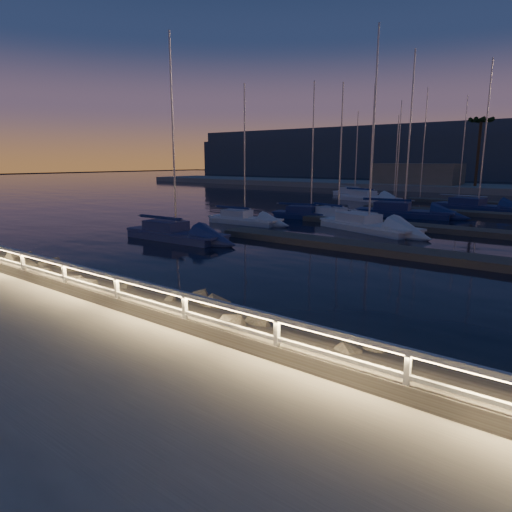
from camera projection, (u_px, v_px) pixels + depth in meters
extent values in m
plane|color=#A09C91|center=(161.00, 322.00, 12.87)|extent=(400.00, 400.00, 0.00)
cube|color=#A09C91|center=(81.00, 355.00, 10.96)|extent=(240.00, 5.00, 0.20)
cube|color=slate|center=(199.00, 318.00, 14.09)|extent=(240.00, 3.45, 1.29)
plane|color=black|center=(163.00, 362.00, 13.12)|extent=(400.00, 400.00, 0.00)
cube|color=silver|center=(23.00, 266.00, 17.57)|extent=(0.11, 0.11, 1.00)
cube|color=silver|center=(65.00, 278.00, 15.77)|extent=(0.11, 0.11, 1.00)
cube|color=silver|center=(117.00, 293.00, 13.97)|extent=(0.11, 0.11, 1.00)
cube|color=silver|center=(185.00, 312.00, 12.17)|extent=(0.11, 0.11, 1.00)
cube|color=silver|center=(277.00, 339.00, 10.36)|extent=(0.11, 0.11, 1.00)
cube|color=silver|center=(407.00, 376.00, 8.56)|extent=(0.11, 0.11, 1.00)
cube|color=silver|center=(160.00, 288.00, 12.66)|extent=(44.00, 0.12, 0.12)
cube|color=silver|center=(160.00, 305.00, 12.77)|extent=(44.00, 0.09, 0.09)
cube|color=#FCC271|center=(159.00, 291.00, 12.67)|extent=(44.00, 0.04, 0.03)
sphere|color=slate|center=(28.00, 261.00, 22.72)|extent=(1.03, 1.03, 1.03)
sphere|color=slate|center=(17.00, 269.00, 19.17)|extent=(0.87, 0.87, 0.87)
sphere|color=slate|center=(42.00, 270.00, 19.83)|extent=(0.92, 0.92, 0.92)
sphere|color=slate|center=(309.00, 363.00, 10.16)|extent=(0.73, 0.73, 0.73)
sphere|color=slate|center=(73.00, 275.00, 19.69)|extent=(0.75, 0.75, 0.75)
sphere|color=slate|center=(12.00, 264.00, 20.62)|extent=(1.07, 1.07, 1.07)
cube|color=#5F574E|center=(384.00, 250.00, 25.31)|extent=(22.00, 2.00, 0.40)
cube|color=#5F574E|center=(439.00, 229.00, 33.03)|extent=(22.00, 2.00, 0.40)
cube|color=#5F574E|center=(478.00, 214.00, 42.30)|extent=(22.00, 2.00, 0.40)
cube|color=#5F574E|center=(503.00, 204.00, 51.57)|extent=(22.00, 2.00, 0.40)
cube|color=gray|center=(417.00, 176.00, 80.47)|extent=(14.00, 8.00, 4.00)
cylinder|color=#4F3A24|center=(478.00, 153.00, 72.12)|extent=(0.44, 0.44, 10.50)
cube|color=#384658|center=(361.00, 156.00, 155.81)|extent=(120.00, 25.00, 18.00)
cube|color=silver|center=(245.00, 222.00, 37.20)|extent=(6.05, 2.34, 0.50)
cube|color=silver|center=(245.00, 218.00, 37.13)|extent=(6.52, 2.07, 0.14)
cube|color=silver|center=(237.00, 213.00, 37.52)|extent=(2.39, 1.62, 0.60)
cylinder|color=#AEAEB3|center=(245.00, 152.00, 36.05)|extent=(0.11, 0.11, 10.31)
cylinder|color=#AEAEB3|center=(233.00, 207.00, 37.65)|extent=(3.71, 0.30, 0.07)
cube|color=navy|center=(177.00, 237.00, 29.74)|extent=(7.05, 2.57, 0.54)
cube|color=navy|center=(176.00, 232.00, 29.67)|extent=(7.61, 2.24, 0.15)
cube|color=navy|center=(166.00, 226.00, 30.16)|extent=(2.77, 1.84, 0.64)
cylinder|color=#AEAEB3|center=(173.00, 135.00, 28.41)|extent=(0.12, 0.12, 12.09)
cylinder|color=#AEAEB3|center=(161.00, 218.00, 30.33)|extent=(4.35, 0.24, 0.08)
cube|color=silver|center=(338.00, 219.00, 38.84)|extent=(6.46, 3.72, 0.52)
cube|color=silver|center=(338.00, 215.00, 38.77)|extent=(6.86, 3.58, 0.14)
cube|color=silver|center=(331.00, 211.00, 39.38)|extent=(2.73, 2.16, 0.62)
cylinder|color=#AEAEB3|center=(341.00, 150.00, 37.65)|extent=(0.11, 0.11, 10.65)
cylinder|color=#AEAEB3|center=(328.00, 205.00, 39.62)|extent=(3.69, 1.18, 0.08)
cube|color=navy|center=(311.00, 217.00, 40.48)|extent=(6.67, 3.45, 0.50)
cube|color=navy|center=(311.00, 213.00, 40.41)|extent=(7.12, 3.25, 0.14)
cube|color=navy|center=(302.00, 209.00, 40.72)|extent=(2.76, 2.09, 0.59)
cylinder|color=#AEAEB3|center=(313.00, 148.00, 39.25)|extent=(0.11, 0.11, 11.04)
cylinder|color=#AEAEB3|center=(297.00, 204.00, 40.81)|extent=(3.90, 0.93, 0.07)
cube|color=silver|center=(369.00, 229.00, 33.41)|extent=(8.20, 5.11, 0.56)
cube|color=silver|center=(369.00, 224.00, 33.34)|extent=(8.68, 4.97, 0.15)
cube|color=silver|center=(358.00, 218.00, 34.16)|extent=(3.51, 2.87, 0.66)
cylinder|color=#AEAEB3|center=(374.00, 127.00, 31.92)|extent=(0.12, 0.12, 13.51)
cylinder|color=#AEAEB3|center=(354.00, 210.00, 34.50)|extent=(4.60, 1.75, 0.08)
cube|color=navy|center=(404.00, 215.00, 41.76)|extent=(8.25, 3.97, 0.62)
cube|color=navy|center=(404.00, 211.00, 41.68)|extent=(8.83, 3.69, 0.17)
cube|color=navy|center=(393.00, 206.00, 42.10)|extent=(3.37, 2.48, 0.73)
cylinder|color=#AEAEB3|center=(410.00, 132.00, 40.24)|extent=(0.13, 0.13, 13.73)
cylinder|color=#AEAEB3|center=(387.00, 200.00, 42.23)|extent=(4.88, 0.94, 0.09)
cube|color=navy|center=(478.00, 209.00, 46.96)|extent=(8.54, 4.37, 0.59)
cube|color=navy|center=(478.00, 205.00, 46.88)|extent=(9.12, 4.12, 0.16)
cube|color=navy|center=(468.00, 201.00, 47.65)|extent=(3.53, 2.66, 0.69)
cylinder|color=#AEAEB3|center=(485.00, 133.00, 45.40)|extent=(0.13, 0.13, 14.16)
cylinder|color=#AEAEB3|center=(463.00, 196.00, 47.97)|extent=(5.00, 1.16, 0.09)
cube|color=silver|center=(355.00, 195.00, 66.28)|extent=(6.80, 3.72, 0.55)
cube|color=silver|center=(355.00, 192.00, 66.21)|extent=(7.24, 3.54, 0.15)
cube|color=silver|center=(350.00, 190.00, 66.83)|extent=(2.84, 2.20, 0.65)
cylinder|color=#AEAEB3|center=(357.00, 152.00, 65.03)|extent=(0.12, 0.12, 11.23)
cylinder|color=#AEAEB3|center=(348.00, 186.00, 67.08)|extent=(3.93, 1.09, 0.08)
cube|color=silver|center=(369.00, 200.00, 57.49)|extent=(8.16, 4.61, 0.60)
cube|color=silver|center=(369.00, 197.00, 57.42)|extent=(8.67, 4.42, 0.16)
cube|color=silver|center=(363.00, 193.00, 58.19)|extent=(3.43, 2.69, 0.71)
cylinder|color=#AEAEB3|center=(372.00, 141.00, 56.01)|extent=(0.13, 0.13, 13.45)
cylinder|color=#AEAEB3|center=(360.00, 189.00, 58.50)|extent=(4.68, 1.42, 0.09)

